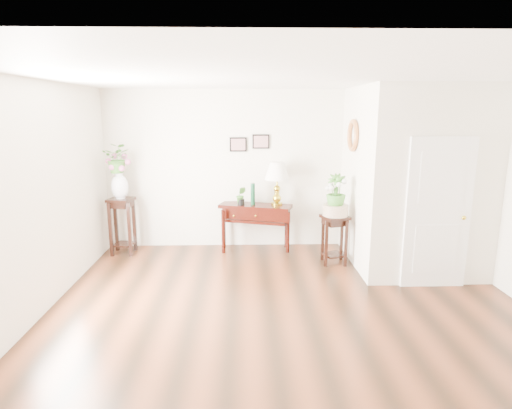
{
  "coord_description": "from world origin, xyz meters",
  "views": [
    {
      "loc": [
        -0.54,
        -4.83,
        2.43
      ],
      "look_at": [
        -0.38,
        1.3,
        1.08
      ],
      "focal_mm": 30.0,
      "sensor_mm": 36.0,
      "label": 1
    }
  ],
  "objects_px": {
    "table_lamp": "(277,185)",
    "plant_stand_a": "(123,226)",
    "console_table": "(255,227)",
    "plant_stand_b": "(334,239)"
  },
  "relations": [
    {
      "from": "table_lamp",
      "to": "plant_stand_a",
      "type": "xyz_separation_m",
      "value": [
        -2.67,
        -0.1,
        -0.69
      ]
    },
    {
      "from": "console_table",
      "to": "plant_stand_a",
      "type": "height_order",
      "value": "plant_stand_a"
    },
    {
      "from": "plant_stand_a",
      "to": "plant_stand_b",
      "type": "distance_m",
      "value": 3.6
    },
    {
      "from": "console_table",
      "to": "table_lamp",
      "type": "distance_m",
      "value": 0.85
    },
    {
      "from": "console_table",
      "to": "plant_stand_b",
      "type": "distance_m",
      "value": 1.44
    },
    {
      "from": "plant_stand_b",
      "to": "console_table",
      "type": "bearing_deg",
      "value": 150.96
    },
    {
      "from": "console_table",
      "to": "plant_stand_b",
      "type": "bearing_deg",
      "value": -12.2
    },
    {
      "from": "console_table",
      "to": "plant_stand_a",
      "type": "bearing_deg",
      "value": -160.55
    },
    {
      "from": "console_table",
      "to": "plant_stand_b",
      "type": "xyz_separation_m",
      "value": [
        1.26,
        -0.7,
        -0.02
      ]
    },
    {
      "from": "table_lamp",
      "to": "plant_stand_b",
      "type": "bearing_deg",
      "value": -38.33
    }
  ]
}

